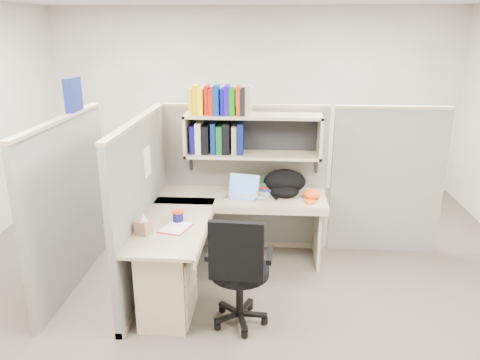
# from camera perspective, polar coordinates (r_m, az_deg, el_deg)

# --- Properties ---
(ground) EXTENTS (6.00, 6.00, 0.00)m
(ground) POSITION_cam_1_polar(r_m,az_deg,el_deg) (4.68, -0.22, -12.73)
(ground) COLOR #38332B
(ground) RESTS_ON ground
(room_shell) EXTENTS (6.00, 6.00, 6.00)m
(room_shell) POSITION_cam_1_polar(r_m,az_deg,el_deg) (4.09, -0.24, 7.15)
(room_shell) COLOR #A8A397
(room_shell) RESTS_ON ground
(cubicle) EXTENTS (3.79, 1.84, 1.95)m
(cubicle) POSITION_cam_1_polar(r_m,az_deg,el_deg) (4.75, -4.25, -0.23)
(cubicle) COLOR #62625D
(cubicle) RESTS_ON ground
(desk) EXTENTS (1.74, 1.75, 0.73)m
(desk) POSITION_cam_1_polar(r_m,az_deg,el_deg) (4.26, -6.06, -9.36)
(desk) COLOR gray
(desk) RESTS_ON ground
(laptop) EXTENTS (0.39, 0.39, 0.23)m
(laptop) POSITION_cam_1_polar(r_m,az_deg,el_deg) (4.76, 0.11, -0.91)
(laptop) COLOR #B8B8BD
(laptop) RESTS_ON desk
(backpack) EXTENTS (0.44, 0.34, 0.26)m
(backpack) POSITION_cam_1_polar(r_m,az_deg,el_deg) (4.87, 5.50, -0.38)
(backpack) COLOR black
(backpack) RESTS_ON desk
(orange_cap) EXTENTS (0.22, 0.24, 0.10)m
(orange_cap) POSITION_cam_1_polar(r_m,az_deg,el_deg) (4.83, 8.73, -1.68)
(orange_cap) COLOR #E85014
(orange_cap) RESTS_ON desk
(snack_canister) EXTENTS (0.10, 0.10, 0.10)m
(snack_canister) POSITION_cam_1_polar(r_m,az_deg,el_deg) (4.26, -7.57, -4.34)
(snack_canister) COLOR #0F0E52
(snack_canister) RESTS_ON desk
(tissue_box) EXTENTS (0.15, 0.15, 0.18)m
(tissue_box) POSITION_cam_1_polar(r_m,az_deg,el_deg) (4.05, -11.70, -5.19)
(tissue_box) COLOR #A4785C
(tissue_box) RESTS_ON desk
(mouse) EXTENTS (0.10, 0.08, 0.03)m
(mouse) POSITION_cam_1_polar(r_m,az_deg,el_deg) (4.76, 2.51, -2.21)
(mouse) COLOR #91A2CD
(mouse) RESTS_ON desk
(paper_cup) EXTENTS (0.07, 0.07, 0.10)m
(paper_cup) POSITION_cam_1_polar(r_m,az_deg,el_deg) (5.05, -0.30, -0.54)
(paper_cup) COLOR white
(paper_cup) RESTS_ON desk
(book_stack) EXTENTS (0.20, 0.25, 0.11)m
(book_stack) POSITION_cam_1_polar(r_m,az_deg,el_deg) (5.00, 3.17, -0.73)
(book_stack) COLOR gray
(book_stack) RESTS_ON desk
(loose_paper) EXTENTS (0.27, 0.32, 0.00)m
(loose_paper) POSITION_cam_1_polar(r_m,az_deg,el_deg) (4.16, -7.82, -5.70)
(loose_paper) COLOR silver
(loose_paper) RESTS_ON desk
(task_chair) EXTENTS (0.54, 0.50, 1.03)m
(task_chair) POSITION_cam_1_polar(r_m,az_deg,el_deg) (3.94, -0.12, -13.02)
(task_chair) COLOR black
(task_chair) RESTS_ON ground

